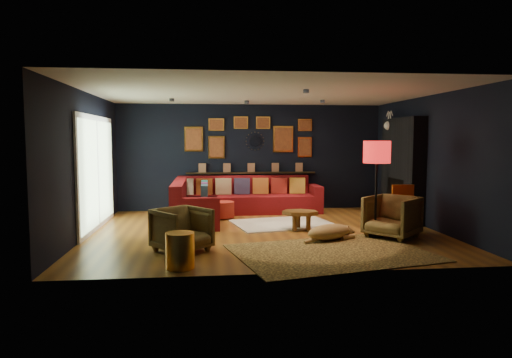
{
  "coord_description": "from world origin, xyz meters",
  "views": [
    {
      "loc": [
        -1.09,
        -8.5,
        1.75
      ],
      "look_at": [
        -0.14,
        0.3,
        0.97
      ],
      "focal_mm": 32.0,
      "sensor_mm": 36.0,
      "label": 1
    }
  ],
  "objects": [
    {
      "name": "sectional",
      "position": [
        -0.61,
        1.81,
        0.32
      ],
      "size": [
        3.41,
        2.69,
        0.86
      ],
      "color": "maroon",
      "rests_on": "ground"
    },
    {
      "name": "gallery_wall",
      "position": [
        -0.01,
        2.72,
        1.81
      ],
      "size": [
        3.15,
        0.04,
        1.02
      ],
      "color": "gold",
      "rests_on": "room_walls"
    },
    {
      "name": "orange_chair",
      "position": [
        2.58,
        -0.42,
        0.53
      ],
      "size": [
        0.43,
        0.43,
        0.9
      ],
      "rotation": [
        0.0,
        0.0,
        0.01
      ],
      "color": "black",
      "rests_on": "ground"
    },
    {
      "name": "floor_lamp",
      "position": [
        1.89,
        -0.76,
        1.45
      ],
      "size": [
        0.47,
        0.47,
        1.72
      ],
      "color": "black",
      "rests_on": "ground"
    },
    {
      "name": "room_walls",
      "position": [
        0.0,
        0.0,
        1.59
      ],
      "size": [
        6.5,
        6.5,
        6.5
      ],
      "color": "black",
      "rests_on": "ground"
    },
    {
      "name": "coffee_table",
      "position": [
        0.68,
        -0.01,
        0.31
      ],
      "size": [
        0.82,
        0.69,
        0.35
      ],
      "rotation": [
        0.0,
        0.0,
        -0.25
      ],
      "color": "brown",
      "rests_on": "shag_rug"
    },
    {
      "name": "deer_head",
      "position": [
        3.14,
        1.4,
        2.05
      ],
      "size": [
        0.5,
        0.28,
        0.45
      ],
      "color": "white",
      "rests_on": "fireplace"
    },
    {
      "name": "shag_rug",
      "position": [
        0.46,
        0.66,
        0.01
      ],
      "size": [
        2.21,
        1.8,
        0.03
      ],
      "primitive_type": "cube",
      "rotation": [
        0.0,
        0.0,
        0.2
      ],
      "color": "silver",
      "rests_on": "ground"
    },
    {
      "name": "gold_stool",
      "position": [
        -1.46,
        -2.35,
        0.24
      ],
      "size": [
        0.39,
        0.39,
        0.49
      ],
      "primitive_type": "cylinder",
      "color": "gold",
      "rests_on": "ground"
    },
    {
      "name": "dog",
      "position": [
        1.0,
        -0.93,
        0.21
      ],
      "size": [
        1.33,
        1.04,
        0.38
      ],
      "primitive_type": null,
      "rotation": [
        0.0,
        0.0,
        0.43
      ],
      "color": "tan",
      "rests_on": "leopard_rug"
    },
    {
      "name": "ledge",
      "position": [
        0.0,
        2.68,
        0.92
      ],
      "size": [
        3.2,
        0.12,
        0.04
      ],
      "primitive_type": "cube",
      "color": "black",
      "rests_on": "room_walls"
    },
    {
      "name": "sliding_door",
      "position": [
        -3.22,
        0.6,
        1.1
      ],
      "size": [
        0.06,
        2.8,
        2.2
      ],
      "color": "white",
      "rests_on": "ground"
    },
    {
      "name": "armchair_left",
      "position": [
        -1.48,
        -1.43,
        0.38
      ],
      "size": [
        1.0,
        1.0,
        0.76
      ],
      "primitive_type": "imported",
      "rotation": [
        0.0,
        0.0,
        0.68
      ],
      "color": "#AA883F",
      "rests_on": "ground"
    },
    {
      "name": "pouf",
      "position": [
        -0.76,
        1.5,
        0.2
      ],
      "size": [
        0.53,
        0.53,
        0.35
      ],
      "primitive_type": "cylinder",
      "color": "maroon",
      "rests_on": "shag_rug"
    },
    {
      "name": "sunburst_mirror",
      "position": [
        0.1,
        2.72,
        1.7
      ],
      "size": [
        0.47,
        0.16,
        0.47
      ],
      "color": "silver",
      "rests_on": "room_walls"
    },
    {
      "name": "leopard_rug",
      "position": [
        0.8,
        -1.8,
        0.01
      ],
      "size": [
        3.28,
        2.66,
        0.02
      ],
      "primitive_type": "cube",
      "rotation": [
        0.0,
        0.0,
        0.23
      ],
      "color": "#B99345",
      "rests_on": "ground"
    },
    {
      "name": "floor",
      "position": [
        0.0,
        0.0,
        0.0
      ],
      "size": [
        6.5,
        6.5,
        0.0
      ],
      "primitive_type": "plane",
      "color": "#965F21",
      "rests_on": "ground"
    },
    {
      "name": "ceiling_spots",
      "position": [
        -0.0,
        0.8,
        2.56
      ],
      "size": [
        3.3,
        2.5,
        0.06
      ],
      "color": "black",
      "rests_on": "room_walls"
    },
    {
      "name": "fireplace",
      "position": [
        3.09,
        0.9,
        1.02
      ],
      "size": [
        0.31,
        1.6,
        2.2
      ],
      "color": "black",
      "rests_on": "ground"
    },
    {
      "name": "armchair_right",
      "position": [
        2.17,
        -0.81,
        0.41
      ],
      "size": [
        1.09,
        1.1,
        0.83
      ],
      "primitive_type": "imported",
      "rotation": [
        0.0,
        0.0,
        -0.85
      ],
      "color": "#AA883F",
      "rests_on": "ground"
    }
  ]
}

